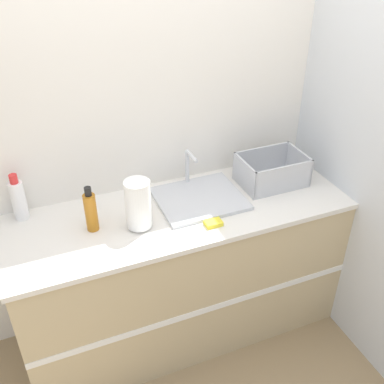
# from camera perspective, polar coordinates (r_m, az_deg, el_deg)

# --- Properties ---
(ground_plane) EXTENTS (12.00, 12.00, 0.00)m
(ground_plane) POSITION_cam_1_polar(r_m,az_deg,el_deg) (2.91, 1.28, -20.81)
(ground_plane) COLOR #937A56
(wall_back) EXTENTS (4.28, 0.06, 2.60)m
(wall_back) POSITION_cam_1_polar(r_m,az_deg,el_deg) (2.58, -4.37, 8.80)
(wall_back) COLOR silver
(wall_back) RESTS_ON ground_plane
(wall_right) EXTENTS (0.06, 2.64, 2.60)m
(wall_right) POSITION_cam_1_polar(r_m,az_deg,el_deg) (2.74, 17.99, 8.80)
(wall_right) COLOR silver
(wall_right) RESTS_ON ground_plane
(counter_cabinet) EXTENTS (1.91, 0.66, 0.92)m
(counter_cabinet) POSITION_cam_1_polar(r_m,az_deg,el_deg) (2.76, -1.28, -10.10)
(counter_cabinet) COLOR tan
(counter_cabinet) RESTS_ON ground_plane
(sink) EXTENTS (0.48, 0.41, 0.23)m
(sink) POSITION_cam_1_polar(r_m,az_deg,el_deg) (2.55, 0.90, -0.62)
(sink) COLOR silver
(sink) RESTS_ON counter_cabinet
(paper_towel_roll) EXTENTS (0.13, 0.13, 0.27)m
(paper_towel_roll) POSITION_cam_1_polar(r_m,az_deg,el_deg) (2.28, -6.84, -1.58)
(paper_towel_roll) COLOR #4C4C51
(paper_towel_roll) RESTS_ON counter_cabinet
(dish_rack) EXTENTS (0.38, 0.27, 0.18)m
(dish_rack) POSITION_cam_1_polar(r_m,az_deg,el_deg) (2.72, 10.06, 2.40)
(dish_rack) COLOR #B7BABF
(dish_rack) RESTS_ON counter_cabinet
(bottle_white_spray) EXTENTS (0.08, 0.08, 0.27)m
(bottle_white_spray) POSITION_cam_1_polar(r_m,az_deg,el_deg) (2.51, -21.17, -0.87)
(bottle_white_spray) COLOR white
(bottle_white_spray) RESTS_ON counter_cabinet
(bottle_amber) EXTENTS (0.06, 0.06, 0.25)m
(bottle_amber) POSITION_cam_1_polar(r_m,az_deg,el_deg) (2.32, -12.73, -2.40)
(bottle_amber) COLOR #B26B19
(bottle_amber) RESTS_ON counter_cabinet
(sponge) EXTENTS (0.09, 0.06, 0.02)m
(sponge) POSITION_cam_1_polar(r_m,az_deg,el_deg) (2.35, 2.74, -3.98)
(sponge) COLOR yellow
(sponge) RESTS_ON counter_cabinet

